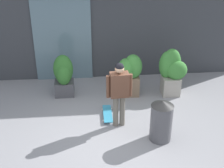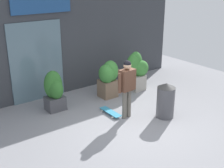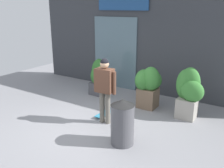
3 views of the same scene
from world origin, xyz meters
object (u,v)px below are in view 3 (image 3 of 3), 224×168
Objects in this scene: planter_box_left at (188,91)px; planter_box_mid at (149,84)px; planter_box_right at (99,77)px; trash_bin at (122,122)px; skateboarder at (105,85)px; skateboard at (106,112)px.

planter_box_left is 1.15m from planter_box_mid.
planter_box_right is at bearing 175.95° from planter_box_mid.
skateboarder is at bearing 144.38° from trash_bin.
skateboarder is 1.61m from planter_box_mid.
trash_bin is at bearing -132.63° from skateboard.
planter_box_right reaches higher than skateboard.
skateboarder is 1.19m from trash_bin.
planter_box_mid reaches higher than planter_box_right.
planter_box_right is at bearing 176.33° from planter_box_left.
planter_box_left reaches higher than trash_bin.
trash_bin is at bearing -109.54° from planter_box_left.
planter_box_right is (-2.98, 0.19, -0.12)m from planter_box_left.
skateboard is 2.23m from planter_box_left.
planter_box_left is (1.61, 1.45, -0.27)m from skateboarder.
planter_box_mid reaches higher than skateboard.
planter_box_left reaches higher than planter_box_mid.
planter_box_mid is (-1.14, 0.06, -0.03)m from planter_box_left.
skateboarder reaches higher than trash_bin.
skateboarder is 1.65× the size of trash_bin.
planter_box_left is at bearing -52.39° from skateboarder.
skateboarder is 2.17m from planter_box_right.
skateboarder is 1.36× the size of planter_box_mid.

